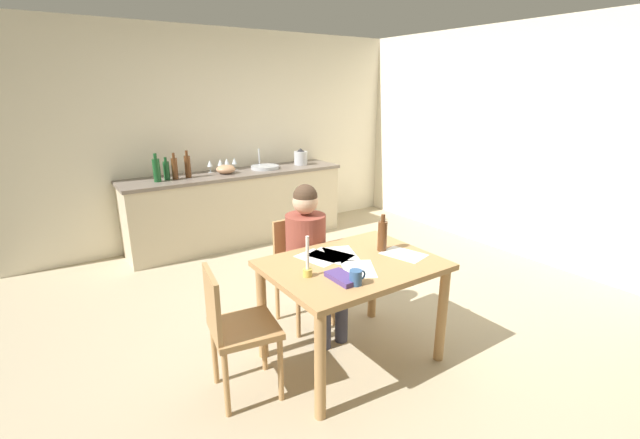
# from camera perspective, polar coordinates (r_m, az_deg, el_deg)

# --- Properties ---
(ground_plane) EXTENTS (5.20, 5.20, 0.04)m
(ground_plane) POSITION_cam_1_polar(r_m,az_deg,el_deg) (3.91, 3.05, -12.38)
(ground_plane) COLOR tan
(wall_back) EXTENTS (5.20, 0.12, 2.60)m
(wall_back) POSITION_cam_1_polar(r_m,az_deg,el_deg) (5.72, -12.82, 10.67)
(wall_back) COLOR silver
(wall_back) RESTS_ON ground
(wall_right) EXTENTS (0.12, 5.20, 2.60)m
(wall_right) POSITION_cam_1_polar(r_m,az_deg,el_deg) (5.42, 26.14, 9.03)
(wall_right) COLOR silver
(wall_right) RESTS_ON ground
(kitchen_counter) EXTENTS (2.75, 0.64, 0.90)m
(kitchen_counter) POSITION_cam_1_polar(r_m,az_deg,el_deg) (5.55, -10.88, 1.66)
(kitchen_counter) COLOR beige
(kitchen_counter) RESTS_ON ground
(dining_table) EXTENTS (1.16, 0.87, 0.76)m
(dining_table) POSITION_cam_1_polar(r_m,az_deg,el_deg) (3.01, 4.32, -7.76)
(dining_table) COLOR tan
(dining_table) RESTS_ON ground
(chair_at_table) EXTENTS (0.40, 0.40, 0.87)m
(chair_at_table) POSITION_cam_1_polar(r_m,az_deg,el_deg) (3.58, -2.57, -6.21)
(chair_at_table) COLOR tan
(chair_at_table) RESTS_ON ground
(person_seated) EXTENTS (0.32, 0.59, 1.19)m
(person_seated) POSITION_cam_1_polar(r_m,az_deg,el_deg) (3.39, -1.30, -4.06)
(person_seated) COLOR brown
(person_seated) RESTS_ON ground
(chair_side_empty) EXTENTS (0.46, 0.46, 0.87)m
(chair_side_empty) POSITION_cam_1_polar(r_m,az_deg,el_deg) (2.78, -11.25, -13.78)
(chair_side_empty) COLOR tan
(chair_side_empty) RESTS_ON ground
(coffee_mug) EXTENTS (0.12, 0.08, 0.09)m
(coffee_mug) POSITION_cam_1_polar(r_m,az_deg,el_deg) (2.63, 4.82, -7.66)
(coffee_mug) COLOR #33598C
(coffee_mug) RESTS_ON dining_table
(candlestick) EXTENTS (0.06, 0.06, 0.27)m
(candlestick) POSITION_cam_1_polar(r_m,az_deg,el_deg) (2.72, -1.67, -6.10)
(candlestick) COLOR gold
(candlestick) RESTS_ON dining_table
(book_magazine) EXTENTS (0.12, 0.23, 0.03)m
(book_magazine) POSITION_cam_1_polar(r_m,az_deg,el_deg) (2.70, 3.00, -7.74)
(book_magazine) COLOR #4D377B
(book_magazine) RESTS_ON dining_table
(paper_letter) EXTENTS (0.33, 0.36, 0.00)m
(paper_letter) POSITION_cam_1_polar(r_m,az_deg,el_deg) (2.87, 5.11, -6.54)
(paper_letter) COLOR white
(paper_letter) RESTS_ON dining_table
(paper_bill) EXTENTS (0.30, 0.35, 0.00)m
(paper_bill) POSITION_cam_1_polar(r_m,az_deg,el_deg) (3.11, 2.72, -4.56)
(paper_bill) COLOR white
(paper_bill) RESTS_ON dining_table
(paper_envelope) EXTENTS (0.27, 0.34, 0.00)m
(paper_envelope) POSITION_cam_1_polar(r_m,az_deg,el_deg) (3.04, -0.21, -5.08)
(paper_envelope) COLOR white
(paper_envelope) RESTS_ON dining_table
(paper_receipt) EXTENTS (0.28, 0.34, 0.00)m
(paper_receipt) POSITION_cam_1_polar(r_m,az_deg,el_deg) (3.15, 11.05, -4.55)
(paper_receipt) COLOR white
(paper_receipt) RESTS_ON dining_table
(paper_notice) EXTENTS (0.30, 0.35, 0.00)m
(paper_notice) POSITION_cam_1_polar(r_m,az_deg,el_deg) (3.07, 1.36, -4.79)
(paper_notice) COLOR white
(paper_notice) RESTS_ON dining_table
(wine_bottle_on_table) EXTENTS (0.07, 0.07, 0.28)m
(wine_bottle_on_table) POSITION_cam_1_polar(r_m,az_deg,el_deg) (3.16, 8.29, -2.09)
(wine_bottle_on_table) COLOR #593319
(wine_bottle_on_table) RESTS_ON dining_table
(sink_unit) EXTENTS (0.36, 0.36, 0.24)m
(sink_unit) POSITION_cam_1_polar(r_m,az_deg,el_deg) (5.62, -7.34, 6.94)
(sink_unit) COLOR #B2B7BC
(sink_unit) RESTS_ON kitchen_counter
(bottle_oil) EXTENTS (0.08, 0.08, 0.32)m
(bottle_oil) POSITION_cam_1_polar(r_m,az_deg,el_deg) (5.10, -20.89, 6.20)
(bottle_oil) COLOR #194C23
(bottle_oil) RESTS_ON kitchen_counter
(bottle_vinegar) EXTENTS (0.07, 0.07, 0.26)m
(bottle_vinegar) POSITION_cam_1_polar(r_m,az_deg,el_deg) (5.18, -19.73, 6.19)
(bottle_vinegar) COLOR #194C23
(bottle_vinegar) RESTS_ON kitchen_counter
(bottle_wine_red) EXTENTS (0.07, 0.07, 0.30)m
(bottle_wine_red) POSITION_cam_1_polar(r_m,az_deg,el_deg) (5.18, -18.75, 6.49)
(bottle_wine_red) COLOR #593319
(bottle_wine_red) RESTS_ON kitchen_counter
(bottle_sauce) EXTENTS (0.07, 0.07, 0.32)m
(bottle_sauce) POSITION_cam_1_polar(r_m,az_deg,el_deg) (5.22, -17.17, 6.80)
(bottle_sauce) COLOR #593319
(bottle_sauce) RESTS_ON kitchen_counter
(mixing_bowl) EXTENTS (0.23, 0.23, 0.11)m
(mixing_bowl) POSITION_cam_1_polar(r_m,az_deg,el_deg) (5.37, -12.41, 6.54)
(mixing_bowl) COLOR tan
(mixing_bowl) RESTS_ON kitchen_counter
(stovetop_kettle) EXTENTS (0.18, 0.18, 0.22)m
(stovetop_kettle) POSITION_cam_1_polar(r_m,az_deg,el_deg) (5.86, -2.58, 8.24)
(stovetop_kettle) COLOR #B7BABF
(stovetop_kettle) RESTS_ON kitchen_counter
(wine_glass_near_sink) EXTENTS (0.07, 0.07, 0.15)m
(wine_glass_near_sink) POSITION_cam_1_polar(r_m,az_deg,el_deg) (5.59, -11.31, 7.59)
(wine_glass_near_sink) COLOR silver
(wine_glass_near_sink) RESTS_ON kitchen_counter
(wine_glass_by_kettle) EXTENTS (0.07, 0.07, 0.15)m
(wine_glass_by_kettle) POSITION_cam_1_polar(r_m,az_deg,el_deg) (5.55, -12.29, 7.47)
(wine_glass_by_kettle) COLOR silver
(wine_glass_by_kettle) RESTS_ON kitchen_counter
(wine_glass_back_left) EXTENTS (0.07, 0.07, 0.15)m
(wine_glass_back_left) POSITION_cam_1_polar(r_m,az_deg,el_deg) (5.52, -13.12, 7.36)
(wine_glass_back_left) COLOR silver
(wine_glass_back_left) RESTS_ON kitchen_counter
(wine_glass_back_right) EXTENTS (0.07, 0.07, 0.15)m
(wine_glass_back_right) POSITION_cam_1_polar(r_m,az_deg,el_deg) (5.47, -14.43, 7.19)
(wine_glass_back_right) COLOR silver
(wine_glass_back_right) RESTS_ON kitchen_counter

